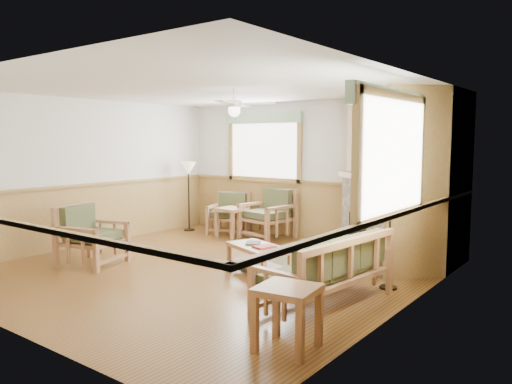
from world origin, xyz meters
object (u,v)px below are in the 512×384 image
Objects in this scene: sofa at (325,270)px; armchair_left at (92,235)px; coffee_table at (258,260)px; floor_lamp_right at (390,233)px; armchair_back_left at (229,213)px; armchair_back_right at (267,214)px; end_table_sofa at (287,318)px; floor_lamp_left at (189,196)px; footstool at (335,255)px; end_table_chairs at (232,222)px.

sofa is 1.98× the size of armchair_left.
coffee_table is 1.93m from floor_lamp_right.
floor_lamp_right is at bearing -42.42° from armchair_back_left.
armchair_back_right is at bearing 143.59° from coffee_table.
armchair_left is (0.03, -3.34, 0.05)m from armchair_back_left.
sofa is 4.12m from armchair_back_right.
end_table_sofa is 0.41× the size of floor_lamp_right.
floor_lamp_left reaches higher than end_table_sofa.
coffee_table reaches higher than footstool.
floor_lamp_left is at bearing 167.84° from footstool.
armchair_back_right reaches higher than footstool.
floor_lamp_right is (5.10, -1.45, -0.01)m from floor_lamp_left.
armchair_back_left is 4.59m from floor_lamp_right.
armchair_left is 1.54× the size of end_table_sofa.
armchair_left is at bearing -134.30° from coffee_table.
coffee_table is at bearing -107.00° from sofa.
armchair_left reaches higher than coffee_table.
armchair_back_right is 0.66× the size of floor_lamp_left.
armchair_back_left is 5.93m from end_table_sofa.
end_table_chairs is (-2.10, 1.91, 0.09)m from coffee_table.
armchair_left is (-3.87, -0.49, 0.04)m from sofa.
armchair_left is 2.27× the size of footstool.
sofa is 1.90× the size of armchair_back_right.
end_table_chairs is 0.40× the size of floor_lamp_left.
footstool is at bearing 152.03° from floor_lamp_right.
armchair_back_left is 0.56× the size of floor_lamp_left.
floor_lamp_left is at bearing 164.18° from floor_lamp_right.
floor_lamp_right is (3.26, -1.79, 0.25)m from armchair_back_right.
floor_lamp_left reaches higher than end_table_chairs.
floor_lamp_left is at bearing 170.56° from coffee_table.
footstool is (2.80, -0.86, -0.12)m from end_table_chairs.
armchair_back_left is 0.57× the size of floor_lamp_right.
armchair_left is 2.67m from coffee_table.
coffee_table is 3.85m from floor_lamp_left.
armchair_left is 3.81m from footstool.
armchair_back_left is at bearing 159.68° from footstool.
armchair_back_right is (0.97, 0.05, 0.07)m from armchair_back_left.
armchair_back_right is at bearing 10.76° from floor_lamp_left.
armchair_back_left reaches higher than end_table_sofa.
armchair_back_right is 1.65× the size of end_table_chairs.
floor_lamp_left is at bearing 179.95° from end_table_chairs.
floor_lamp_right is (4.21, 1.59, 0.27)m from armchair_left.
floor_lamp_right is at bearing -19.26° from armchair_back_right.
floor_lamp_left is (-5.10, 3.86, 0.44)m from end_table_sofa.
floor_lamp_left reaches higher than armchair_back_left.
sofa is 1.36m from end_table_sofa.
armchair_back_right reaches higher than coffee_table.
sofa is 1.78× the size of coffee_table.
coffee_table is at bearing -42.21° from end_table_chairs.
end_table_sofa is at bearing -26.74° from coffee_table.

